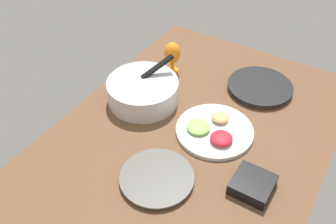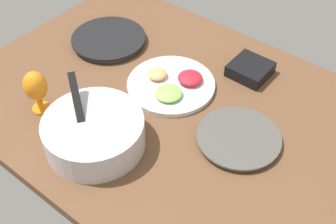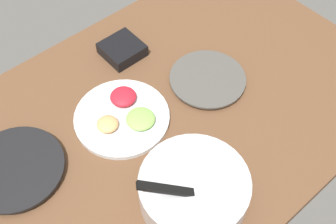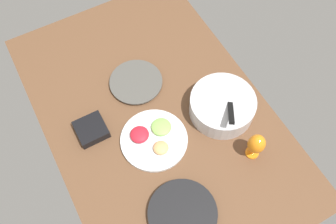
# 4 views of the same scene
# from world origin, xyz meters

# --- Properties ---
(ground_plane) EXTENTS (1.60, 1.04, 0.04)m
(ground_plane) POSITION_xyz_m (0.00, 0.00, -0.02)
(ground_plane) COLOR brown
(dinner_plate_left) EXTENTS (0.27, 0.27, 0.02)m
(dinner_plate_left) POSITION_xyz_m (-0.21, -0.01, 0.01)
(dinner_plate_left) COLOR silver
(dinner_plate_left) RESTS_ON ground_plane
(dinner_plate_right) EXTENTS (0.30, 0.30, 0.03)m
(dinner_plate_right) POSITION_xyz_m (0.49, -0.13, 0.01)
(dinner_plate_right) COLOR #4C4C51
(dinner_plate_right) RESTS_ON ground_plane
(mixing_bowl) EXTENTS (0.32, 0.32, 0.18)m
(mixing_bowl) POSITION_xyz_m (0.14, 0.29, 0.06)
(mixing_bowl) COLOR silver
(mixing_bowl) RESTS_ON ground_plane
(fruit_platter) EXTENTS (0.32, 0.32, 0.05)m
(fruit_platter) POSITION_xyz_m (0.12, -0.07, 0.01)
(fruit_platter) COLOR silver
(fruit_platter) RESTS_ON ground_plane
(hurricane_glass_orange) EXTENTS (0.08, 0.08, 0.16)m
(hurricane_glass_orange) POSITION_xyz_m (0.40, 0.29, 0.10)
(hurricane_glass_orange) COLOR orange
(hurricane_glass_orange) RESTS_ON ground_plane
(square_bowl_black) EXTENTS (0.14, 0.14, 0.05)m
(square_bowl_black) POSITION_xyz_m (-0.06, -0.31, 0.03)
(square_bowl_black) COLOR black
(square_bowl_black) RESTS_ON ground_plane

